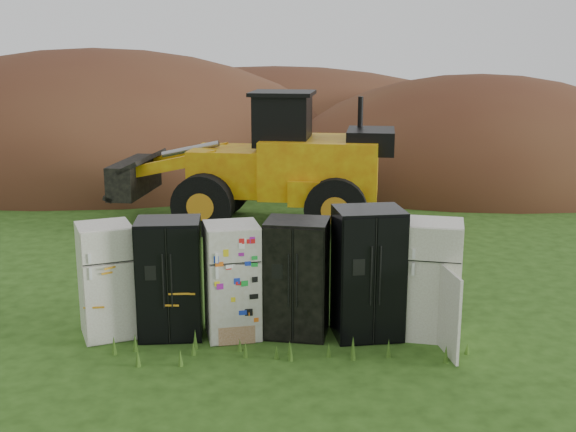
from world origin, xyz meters
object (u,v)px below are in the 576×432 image
Objects in this scene: fridge_leftmost at (107,280)px; fridge_black_right at (368,273)px; fridge_sticker at (232,281)px; fridge_open_door at (433,279)px; fridge_black_side at (170,278)px; wheel_loader at (249,159)px; fridge_dark_mid at (297,278)px.

fridge_black_right is (3.83, 0.03, 0.12)m from fridge_leftmost.
fridge_open_door is at bearing -12.34° from fridge_sticker.
fridge_black_side is at bearing 166.01° from fridge_sticker.
fridge_sticker reaches higher than fridge_leftmost.
fridge_sticker is (0.92, -0.02, -0.03)m from fridge_black_side.
fridge_sticker is 0.89× the size of fridge_black_right.
wheel_loader reaches higher than fridge_leftmost.
fridge_leftmost is 2.80m from fridge_dark_mid.
fridge_open_door is at bearing 7.84° from fridge_dark_mid.
fridge_black_side reaches higher than fridge_sticker.
wheel_loader is (0.76, 6.76, 0.70)m from fridge_black_side.
fridge_leftmost is 4.79m from fridge_open_door.
fridge_black_side is 0.92× the size of fridge_black_right.
fridge_leftmost is at bearing -169.99° from fridge_dark_mid.
wheel_loader is at bearing 78.65° from fridge_black_side.
fridge_dark_mid is at bearing -169.33° from fridge_open_door.
fridge_black_right reaches higher than fridge_leftmost.
fridge_sticker is 1.99m from fridge_black_right.
fridge_dark_mid is 1.01× the size of fridge_open_door.
fridge_black_side is at bearing -169.41° from fridge_dark_mid.
fridge_black_side is 1.01× the size of fridge_dark_mid.
fridge_leftmost is at bearing -168.07° from fridge_open_door.
fridge_black_side is 0.92m from fridge_sticker.
wheel_loader is (-0.16, 6.77, 0.73)m from fridge_sticker.
fridge_black_right is at bearing -22.06° from fridge_leftmost.
fridge_open_door reaches higher than fridge_leftmost.
fridge_dark_mid is at bearing -21.38° from fridge_leftmost.
fridge_leftmost is 0.88× the size of fridge_black_right.
fridge_dark_mid is 6.83m from wheel_loader.
fridge_sticker is 0.98× the size of fridge_dark_mid.
fridge_black_side is (0.93, -0.00, 0.03)m from fridge_leftmost.
wheel_loader is at bearing 99.21° from fridge_black_right.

